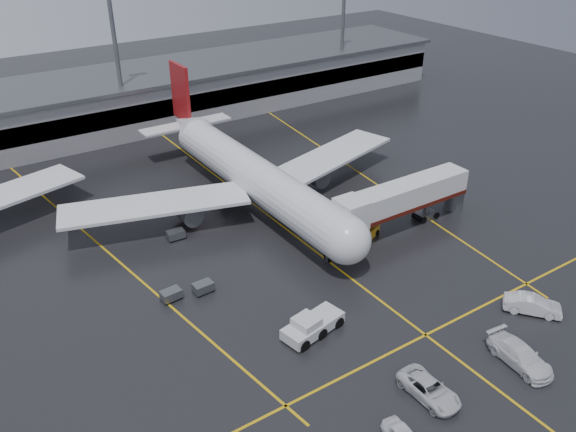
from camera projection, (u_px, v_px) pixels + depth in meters
ground at (293, 234)px, 70.54m from camera, size 220.00×220.00×0.00m
apron_line_centre at (293, 234)px, 70.53m from camera, size 0.25×90.00×0.02m
apron_line_stop at (426, 335)px, 54.48m from camera, size 60.00×0.25×0.02m
apron_line_left at (101, 246)px, 68.13m from camera, size 9.99×69.35×0.02m
apron_line_right at (356, 171)px, 86.55m from camera, size 7.57×69.64×0.02m
terminal at (140, 97)px, 103.41m from camera, size 122.00×19.00×8.60m
light_mast_mid at (116, 49)px, 91.76m from camera, size 3.00×1.20×25.45m
light_mast_right at (343, 18)px, 113.56m from camera, size 3.00×1.20×25.45m
main_airliner at (251, 174)px, 75.58m from camera, size 48.80×45.60×14.10m
jet_bridge at (404, 199)px, 70.01m from camera, size 19.90×3.40×6.05m
pushback_tractor at (312, 326)px, 54.29m from camera, size 6.54×3.67×2.21m
belt_loader at (367, 233)px, 69.62m from camera, size 3.99×2.76×2.33m
service_van_a at (429, 389)px, 47.50m from camera, size 2.68×5.63×1.55m
service_van_b at (520, 355)px, 50.78m from camera, size 3.18×6.49×1.82m
service_van_c at (533, 305)px, 57.02m from camera, size 4.85×5.36×1.77m
baggage_cart_a at (203, 287)px, 60.03m from camera, size 2.06×1.39×1.12m
baggage_cart_b at (171, 295)px, 58.92m from camera, size 2.11×1.47×1.12m
baggage_cart_c at (176, 234)px, 69.25m from camera, size 2.05×1.38×1.12m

